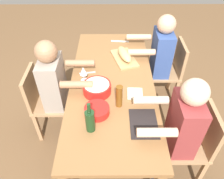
{
  "coord_description": "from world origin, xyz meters",
  "views": [
    {
      "loc": [
        1.72,
        -0.01,
        2.18
      ],
      "look_at": [
        0.0,
        0.0,
        0.63
      ],
      "focal_mm": 35.41,
      "sensor_mm": 36.0,
      "label": 1
    }
  ],
  "objects_px": {
    "diner_far_right": "(178,127)",
    "beer_bottle": "(119,96)",
    "dining_table": "(112,87)",
    "bread_loaf": "(124,54)",
    "diner_far_left": "(158,55)",
    "chair_near_center": "(44,100)",
    "serving_bowl_pasta": "(97,88)",
    "chair_far_left": "(170,69)",
    "chair_far_right": "(194,141)",
    "napkin_stack": "(135,94)",
    "wine_glass": "(83,71)",
    "diner_near_center": "(58,85)",
    "wine_bottle": "(90,120)",
    "cutting_board": "(124,58)",
    "serving_bowl_salad": "(97,110)"
  },
  "relations": [
    {
      "from": "chair_far_left",
      "to": "wine_glass",
      "type": "xyz_separation_m",
      "value": [
        0.53,
        -1.02,
        0.37
      ]
    },
    {
      "from": "wine_glass",
      "to": "diner_near_center",
      "type": "bearing_deg",
      "value": -86.72
    },
    {
      "from": "diner_far_left",
      "to": "diner_near_center",
      "type": "bearing_deg",
      "value": -63.85
    },
    {
      "from": "bread_loaf",
      "to": "beer_bottle",
      "type": "distance_m",
      "value": 0.74
    },
    {
      "from": "beer_bottle",
      "to": "diner_near_center",
      "type": "bearing_deg",
      "value": -118.37
    },
    {
      "from": "chair_near_center",
      "to": "serving_bowl_pasta",
      "type": "height_order",
      "value": "chair_near_center"
    },
    {
      "from": "diner_far_right",
      "to": "wine_bottle",
      "type": "bearing_deg",
      "value": -85.74
    },
    {
      "from": "diner_near_center",
      "to": "diner_far_right",
      "type": "xyz_separation_m",
      "value": [
        0.55,
        1.12,
        0.0
      ]
    },
    {
      "from": "dining_table",
      "to": "serving_bowl_salad",
      "type": "bearing_deg",
      "value": -16.93
    },
    {
      "from": "diner_far_left",
      "to": "serving_bowl_salad",
      "type": "height_order",
      "value": "diner_far_left"
    },
    {
      "from": "bread_loaf",
      "to": "wine_bottle",
      "type": "xyz_separation_m",
      "value": [
        1.0,
        -0.32,
        0.04
      ]
    },
    {
      "from": "chair_far_right",
      "to": "bread_loaf",
      "type": "bearing_deg",
      "value": -147.71
    },
    {
      "from": "chair_far_left",
      "to": "bread_loaf",
      "type": "height_order",
      "value": "same"
    },
    {
      "from": "diner_far_right",
      "to": "dining_table",
      "type": "bearing_deg",
      "value": -134.47
    },
    {
      "from": "napkin_stack",
      "to": "serving_bowl_salad",
      "type": "bearing_deg",
      "value": -55.92
    },
    {
      "from": "diner_near_center",
      "to": "dining_table",
      "type": "bearing_deg",
      "value": 90.0
    },
    {
      "from": "dining_table",
      "to": "chair_far_right",
      "type": "bearing_deg",
      "value": 53.54
    },
    {
      "from": "bread_loaf",
      "to": "napkin_stack",
      "type": "relative_size",
      "value": 2.29
    },
    {
      "from": "diner_near_center",
      "to": "wine_bottle",
      "type": "relative_size",
      "value": 4.14
    },
    {
      "from": "chair_far_right",
      "to": "napkin_stack",
      "type": "xyz_separation_m",
      "value": [
        -0.35,
        -0.53,
        0.27
      ]
    },
    {
      "from": "diner_far_right",
      "to": "diner_near_center",
      "type": "bearing_deg",
      "value": -116.15
    },
    {
      "from": "chair_far_left",
      "to": "diner_far_right",
      "type": "xyz_separation_m",
      "value": [
        1.1,
        -0.18,
        0.21
      ]
    },
    {
      "from": "bread_loaf",
      "to": "wine_glass",
      "type": "height_order",
      "value": "wine_glass"
    },
    {
      "from": "diner_far_right",
      "to": "bread_loaf",
      "type": "distance_m",
      "value": 1.04
    },
    {
      "from": "wine_glass",
      "to": "bread_loaf",
      "type": "bearing_deg",
      "value": 132.26
    },
    {
      "from": "diner_far_right",
      "to": "wine_bottle",
      "type": "distance_m",
      "value": 0.75
    },
    {
      "from": "chair_far_right",
      "to": "beer_bottle",
      "type": "xyz_separation_m",
      "value": [
        -0.21,
        -0.68,
        0.37
      ]
    },
    {
      "from": "wine_glass",
      "to": "diner_far_left",
      "type": "bearing_deg",
      "value": 122.34
    },
    {
      "from": "diner_far_right",
      "to": "beer_bottle",
      "type": "xyz_separation_m",
      "value": [
        -0.21,
        -0.5,
        0.15
      ]
    },
    {
      "from": "diner_far_left",
      "to": "wine_bottle",
      "type": "relative_size",
      "value": 4.14
    },
    {
      "from": "chair_far_left",
      "to": "beer_bottle",
      "type": "bearing_deg",
      "value": -37.63
    },
    {
      "from": "diner_far_left",
      "to": "cutting_board",
      "type": "xyz_separation_m",
      "value": [
        0.15,
        -0.42,
        0.05
      ]
    },
    {
      "from": "diner_far_left",
      "to": "wine_glass",
      "type": "xyz_separation_m",
      "value": [
        0.53,
        -0.84,
        0.16
      ]
    },
    {
      "from": "chair_far_right",
      "to": "wine_bottle",
      "type": "xyz_separation_m",
      "value": [
        0.05,
        -0.92,
        0.37
      ]
    },
    {
      "from": "chair_near_center",
      "to": "wine_bottle",
      "type": "height_order",
      "value": "wine_bottle"
    },
    {
      "from": "dining_table",
      "to": "serving_bowl_salad",
      "type": "height_order",
      "value": "serving_bowl_salad"
    },
    {
      "from": "diner_far_right",
      "to": "bread_loaf",
      "type": "relative_size",
      "value": 3.75
    },
    {
      "from": "cutting_board",
      "to": "wine_glass",
      "type": "xyz_separation_m",
      "value": [
        0.39,
        -0.42,
        0.11
      ]
    },
    {
      "from": "wine_bottle",
      "to": "napkin_stack",
      "type": "bearing_deg",
      "value": 136.24
    },
    {
      "from": "chair_far_left",
      "to": "diner_far_right",
      "type": "relative_size",
      "value": 0.71
    },
    {
      "from": "diner_near_center",
      "to": "diner_far_left",
      "type": "relative_size",
      "value": 1.0
    },
    {
      "from": "napkin_stack",
      "to": "dining_table",
      "type": "bearing_deg",
      "value": -132.04
    },
    {
      "from": "diner_far_left",
      "to": "cutting_board",
      "type": "distance_m",
      "value": 0.44
    },
    {
      "from": "beer_bottle",
      "to": "chair_far_left",
      "type": "bearing_deg",
      "value": 142.37
    },
    {
      "from": "diner_far_left",
      "to": "cutting_board",
      "type": "relative_size",
      "value": 3.0
    },
    {
      "from": "bread_loaf",
      "to": "diner_far_left",
      "type": "bearing_deg",
      "value": 109.43
    },
    {
      "from": "chair_far_right",
      "to": "serving_bowl_pasta",
      "type": "distance_m",
      "value": 1.02
    },
    {
      "from": "serving_bowl_pasta",
      "to": "cutting_board",
      "type": "xyz_separation_m",
      "value": [
        -0.56,
        0.29,
        -0.05
      ]
    },
    {
      "from": "diner_far_left",
      "to": "wine_bottle",
      "type": "distance_m",
      "value": 1.37
    },
    {
      "from": "serving_bowl_salad",
      "to": "cutting_board",
      "type": "height_order",
      "value": "serving_bowl_salad"
    }
  ]
}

